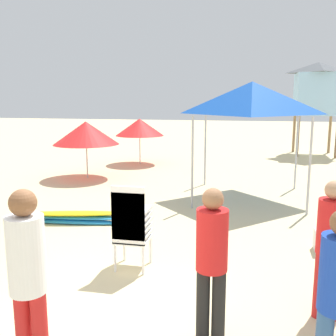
# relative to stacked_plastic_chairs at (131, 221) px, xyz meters

# --- Properties ---
(ground) EXTENTS (80.00, 80.00, 0.00)m
(ground) POSITION_rel_stacked_plastic_chairs_xyz_m (-0.18, -1.45, -0.74)
(ground) COLOR beige
(stacked_plastic_chairs) EXTENTS (0.48, 0.48, 1.29)m
(stacked_plastic_chairs) POSITION_rel_stacked_plastic_chairs_xyz_m (0.00, 0.00, 0.00)
(stacked_plastic_chairs) COLOR white
(stacked_plastic_chairs) RESTS_ON ground
(surfboard_pile) EXTENTS (2.34, 0.77, 0.24)m
(surfboard_pile) POSITION_rel_stacked_plastic_chairs_xyz_m (-1.78, 1.85, -0.62)
(surfboard_pile) COLOR #268CCC
(surfboard_pile) RESTS_ON ground
(lifeguard_near_left) EXTENTS (0.32, 0.32, 1.63)m
(lifeguard_near_left) POSITION_rel_stacked_plastic_chairs_xyz_m (1.31, -1.46, 0.19)
(lifeguard_near_left) COLOR black
(lifeguard_near_left) RESTS_ON ground
(lifeguard_near_right) EXTENTS (0.32, 0.32, 1.62)m
(lifeguard_near_right) POSITION_rel_stacked_plastic_chairs_xyz_m (2.56, -0.75, 0.18)
(lifeguard_near_right) COLOR red
(lifeguard_near_right) RESTS_ON ground
(lifeguard_far_right) EXTENTS (0.32, 0.32, 1.76)m
(lifeguard_far_right) POSITION_rel_stacked_plastic_chairs_xyz_m (-0.17, -2.36, 0.27)
(lifeguard_far_right) COLOR red
(lifeguard_far_right) RESTS_ON ground
(popup_canopy) EXTENTS (2.57, 2.57, 2.89)m
(popup_canopy) POSITION_rel_stacked_plastic_chairs_xyz_m (1.64, 4.68, 1.75)
(popup_canopy) COLOR #B2B2B7
(popup_canopy) RESTS_ON ground
(lifeguard_tower) EXTENTS (1.98, 1.98, 4.00)m
(lifeguard_tower) POSITION_rel_stacked_plastic_chairs_xyz_m (4.40, 12.97, 2.14)
(lifeguard_tower) COLOR olive
(lifeguard_tower) RESTS_ON ground
(beach_umbrella_left) EXTENTS (1.84, 1.84, 1.72)m
(beach_umbrella_left) POSITION_rel_stacked_plastic_chairs_xyz_m (-2.48, 9.08, 0.66)
(beach_umbrella_left) COLOR beige
(beach_umbrella_left) RESTS_ON ground
(beach_umbrella_far) EXTENTS (2.04, 2.04, 1.78)m
(beach_umbrella_far) POSITION_rel_stacked_plastic_chairs_xyz_m (-3.36, 6.14, 0.68)
(beach_umbrella_far) COLOR beige
(beach_umbrella_far) RESTS_ON ground
(cooler_box) EXTENTS (0.55, 0.36, 0.35)m
(cooler_box) POSITION_rel_stacked_plastic_chairs_xyz_m (3.02, 1.32, -0.57)
(cooler_box) COLOR white
(cooler_box) RESTS_ON ground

